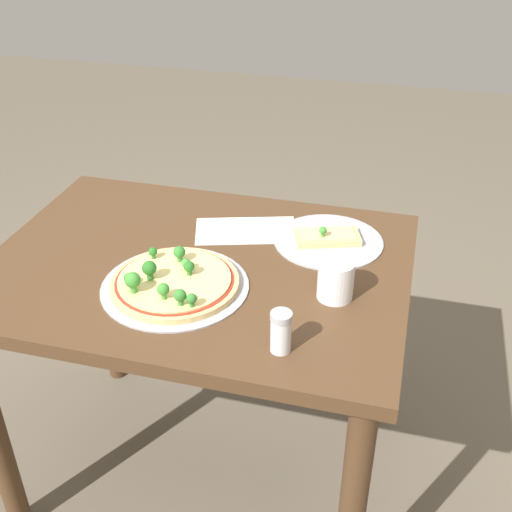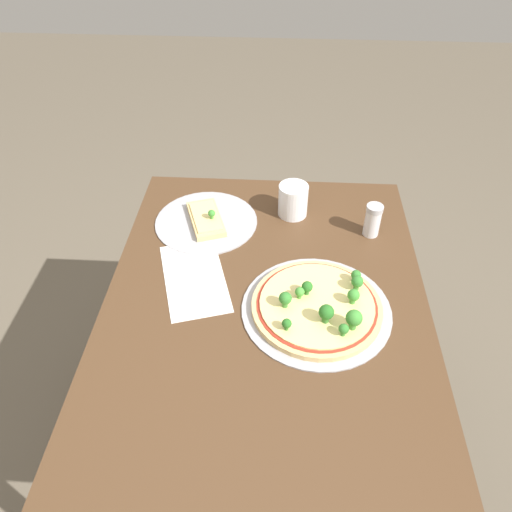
{
  "view_description": "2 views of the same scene",
  "coord_description": "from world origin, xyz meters",
  "px_view_note": "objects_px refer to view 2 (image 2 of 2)",
  "views": [
    {
      "loc": [
        -0.47,
        1.23,
        1.58
      ],
      "look_at": [
        -0.14,
        -0.03,
        0.76
      ],
      "focal_mm": 45.0,
      "sensor_mm": 36.0,
      "label": 1
    },
    {
      "loc": [
        0.78,
        0.02,
        1.59
      ],
      "look_at": [
        -0.14,
        -0.03,
        0.76
      ],
      "focal_mm": 35.0,
      "sensor_mm": 36.0,
      "label": 2
    }
  ],
  "objects_px": {
    "dining_table": "(265,336)",
    "drinking_cup": "(293,200)",
    "condiment_shaker": "(373,220)",
    "pizza_tray_whole": "(318,307)",
    "pizza_tray_slice": "(206,220)"
  },
  "relations": [
    {
      "from": "dining_table",
      "to": "drinking_cup",
      "type": "distance_m",
      "value": 0.39
    },
    {
      "from": "dining_table",
      "to": "condiment_shaker",
      "type": "bearing_deg",
      "value": 135.08
    },
    {
      "from": "pizza_tray_whole",
      "to": "pizza_tray_slice",
      "type": "height_order",
      "value": "pizza_tray_whole"
    },
    {
      "from": "pizza_tray_whole",
      "to": "drinking_cup",
      "type": "height_order",
      "value": "drinking_cup"
    },
    {
      "from": "drinking_cup",
      "to": "condiment_shaker",
      "type": "distance_m",
      "value": 0.22
    },
    {
      "from": "drinking_cup",
      "to": "pizza_tray_slice",
      "type": "bearing_deg",
      "value": -77.15
    },
    {
      "from": "dining_table",
      "to": "pizza_tray_slice",
      "type": "height_order",
      "value": "pizza_tray_slice"
    },
    {
      "from": "dining_table",
      "to": "pizza_tray_whole",
      "type": "relative_size",
      "value": 3.0
    },
    {
      "from": "drinking_cup",
      "to": "dining_table",
      "type": "bearing_deg",
      "value": -9.77
    },
    {
      "from": "pizza_tray_slice",
      "to": "dining_table",
      "type": "bearing_deg",
      "value": 31.19
    },
    {
      "from": "pizza_tray_whole",
      "to": "drinking_cup",
      "type": "bearing_deg",
      "value": -170.7
    },
    {
      "from": "pizza_tray_whole",
      "to": "drinking_cup",
      "type": "xyz_separation_m",
      "value": [
        -0.36,
        -0.06,
        0.03
      ]
    },
    {
      "from": "dining_table",
      "to": "condiment_shaker",
      "type": "xyz_separation_m",
      "value": [
        -0.27,
        0.27,
        0.16
      ]
    },
    {
      "from": "pizza_tray_slice",
      "to": "drinking_cup",
      "type": "distance_m",
      "value": 0.24
    },
    {
      "from": "pizza_tray_whole",
      "to": "dining_table",
      "type": "bearing_deg",
      "value": -97.73
    }
  ]
}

